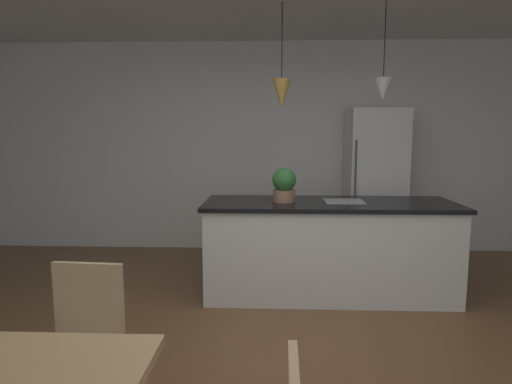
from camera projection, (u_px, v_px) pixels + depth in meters
wall_back_kitchen at (274, 148)px, 5.76m from camera, size 10.00×0.12×2.70m
chair_far_right at (79, 347)px, 2.20m from camera, size 0.43×0.43×0.87m
kitchen_island at (329, 247)px, 4.16m from camera, size 2.35×0.84×0.91m
refrigerator at (375, 184)px, 5.37m from camera, size 0.67×0.67×1.83m
pendant_over_island_main at (282, 94)px, 3.99m from camera, size 0.17×0.17×0.94m
pendant_over_island_aux at (383, 89)px, 3.95m from camera, size 0.18×0.18×0.87m
potted_plant_on_island at (285, 184)px, 4.10m from camera, size 0.22×0.22×0.32m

